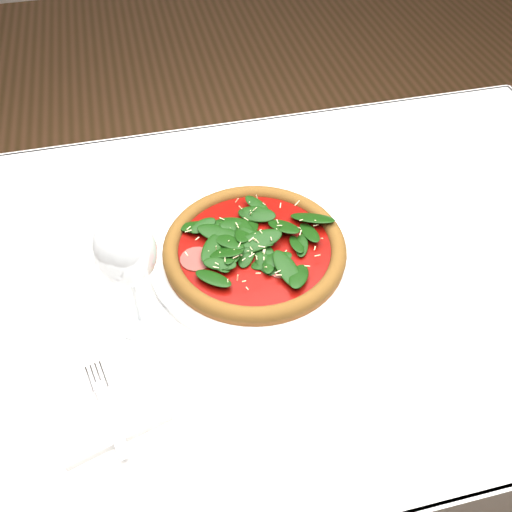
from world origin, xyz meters
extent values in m
plane|color=brown|center=(0.00, 0.00, 0.00)|extent=(6.00, 6.00, 0.00)
cube|color=silver|center=(0.00, 0.00, 0.73)|extent=(1.20, 0.80, 0.04)
cylinder|color=#4B2E1E|center=(-0.54, 0.34, 0.35)|extent=(0.06, 0.06, 0.71)
cylinder|color=#4B2E1E|center=(0.54, 0.34, 0.35)|extent=(0.06, 0.06, 0.71)
cube|color=silver|center=(0.00, 0.40, 0.64)|extent=(1.20, 0.01, 0.22)
cylinder|color=white|center=(-0.07, 0.02, 0.76)|extent=(0.33, 0.33, 0.01)
torus|color=white|center=(-0.07, 0.02, 0.76)|extent=(0.33, 0.33, 0.01)
cylinder|color=#9F5826|center=(-0.07, 0.02, 0.77)|extent=(0.31, 0.31, 0.01)
torus|color=#B07328|center=(-0.07, 0.02, 0.77)|extent=(0.31, 0.31, 0.02)
cylinder|color=#830A04|center=(-0.07, 0.02, 0.77)|extent=(0.26, 0.26, 0.00)
cylinder|color=brown|center=(-0.07, 0.02, 0.78)|extent=(0.23, 0.23, 0.00)
ellipsoid|color=#10370A|center=(-0.07, 0.02, 0.79)|extent=(0.25, 0.25, 0.02)
cylinder|color=beige|center=(-0.07, 0.02, 0.79)|extent=(0.23, 0.23, 0.00)
cylinder|color=silver|center=(-0.26, -0.06, 0.75)|extent=(0.07, 0.07, 0.00)
cylinder|color=silver|center=(-0.26, -0.06, 0.80)|extent=(0.01, 0.01, 0.10)
ellipsoid|color=silver|center=(-0.26, -0.06, 0.90)|extent=(0.08, 0.08, 0.11)
cube|color=silver|center=(-0.31, -0.21, 0.76)|extent=(0.15, 0.10, 0.01)
cube|color=silver|center=(-0.31, -0.21, 0.76)|extent=(0.04, 0.11, 0.00)
cube|color=silver|center=(-0.32, -0.15, 0.76)|extent=(0.03, 0.05, 0.00)
camera|label=1|loc=(-0.21, -0.58, 1.42)|focal=40.00mm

